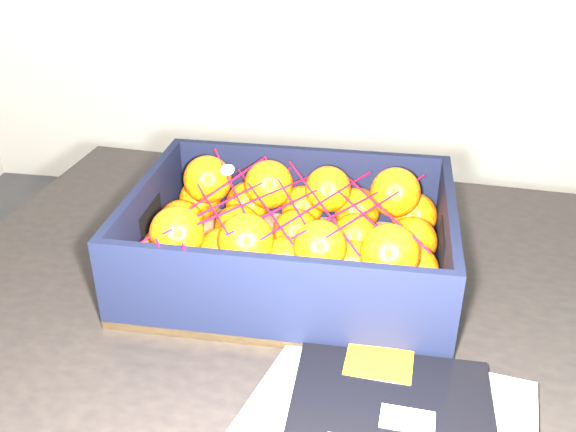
# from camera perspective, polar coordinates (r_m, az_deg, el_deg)

# --- Properties ---
(table) EXTENTS (1.25, 0.88, 0.75)m
(table) POSITION_cam_1_polar(r_m,az_deg,el_deg) (0.93, 6.34, -12.42)
(table) COLOR black
(table) RESTS_ON ground
(produce_crate) EXTENTS (0.43, 0.32, 0.13)m
(produce_crate) POSITION_cam_1_polar(r_m,az_deg,el_deg) (0.90, 0.31, -3.05)
(produce_crate) COLOR olive
(produce_crate) RESTS_ON table
(clementine_heap) EXTENTS (0.41, 0.30, 0.13)m
(clementine_heap) POSITION_cam_1_polar(r_m,az_deg,el_deg) (0.88, 0.38, -1.78)
(clementine_heap) COLOR #FF5305
(clementine_heap) RESTS_ON produce_crate
(mesh_net) EXTENTS (0.35, 0.28, 0.09)m
(mesh_net) POSITION_cam_1_polar(r_m,az_deg,el_deg) (0.85, -0.27, 1.01)
(mesh_net) COLOR red
(mesh_net) RESTS_ON clementine_heap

